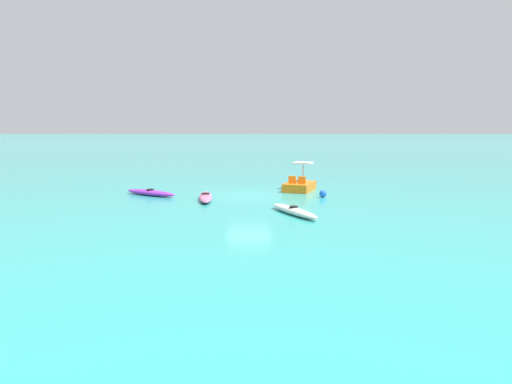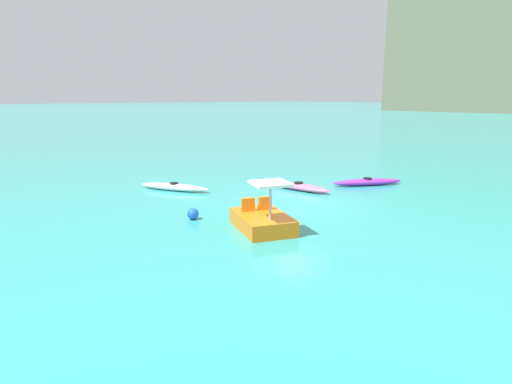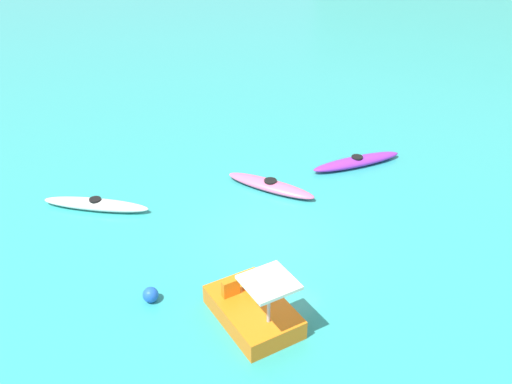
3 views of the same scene
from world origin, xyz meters
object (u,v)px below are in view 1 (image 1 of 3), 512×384
object	(u,v)px
kayak_purple	(150,193)
kayak_white	(294,211)
kayak_pink	(206,197)
buoy_blue	(323,194)
pedal_boat_orange	(300,185)

from	to	relation	value
kayak_purple	kayak_white	bearing A→B (deg)	-123.37
kayak_pink	kayak_white	size ratio (longest dim) A/B	0.99
kayak_white	kayak_purple	bearing A→B (deg)	56.63
kayak_purple	kayak_pink	bearing A→B (deg)	-113.14
kayak_white	buoy_blue	distance (m)	5.01
kayak_purple	kayak_white	xyz separation A→B (m)	(-5.06, -7.68, -0.00)
kayak_white	kayak_pink	bearing A→B (deg)	50.17
kayak_purple	buoy_blue	distance (m)	9.65
kayak_white	pedal_boat_orange	distance (m)	7.13
kayak_pink	kayak_white	world-z (taller)	same
kayak_pink	pedal_boat_orange	xyz separation A→B (m)	(3.42, -5.27, 0.17)
kayak_white	pedal_boat_orange	world-z (taller)	pedal_boat_orange
kayak_pink	buoy_blue	world-z (taller)	buoy_blue
kayak_purple	pedal_boat_orange	xyz separation A→B (m)	(2.01, -8.59, 0.17)
kayak_pink	kayak_purple	bearing A→B (deg)	66.86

